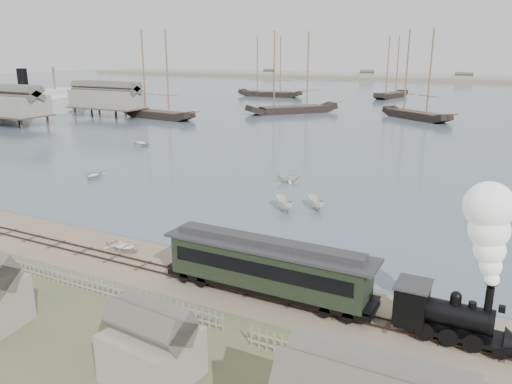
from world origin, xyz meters
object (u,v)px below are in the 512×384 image
at_px(passenger_coach, 267,265).
at_px(beached_dinghy, 123,246).
at_px(locomotive, 477,277).
at_px(steamship, 24,92).

distance_m(passenger_coach, beached_dinghy, 13.82).
height_order(locomotive, beached_dinghy, locomotive).
relative_size(locomotive, passenger_coach, 0.62).
bearing_deg(beached_dinghy, steamship, 64.87).
xyz_separation_m(locomotive, steamship, (-104.32, 55.58, 1.64)).
relative_size(passenger_coach, steamship, 0.27).
distance_m(passenger_coach, steamship, 107.72).
distance_m(locomotive, passenger_coach, 12.25).
xyz_separation_m(passenger_coach, beached_dinghy, (-13.59, 1.73, -1.81)).
height_order(locomotive, steamship, steamship).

